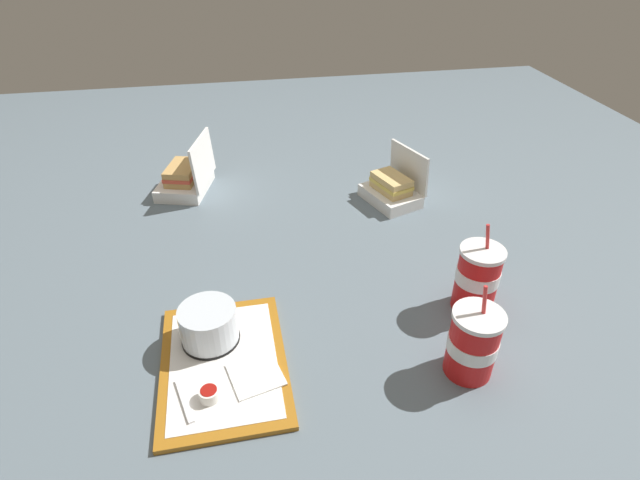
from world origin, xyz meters
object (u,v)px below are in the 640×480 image
at_px(cake_container, 209,326).
at_px(ketchup_cup, 209,394).
at_px(soda_cup_left, 477,278).
at_px(food_tray, 224,364).
at_px(clamshell_sandwich_left, 186,178).
at_px(plastic_fork, 184,400).
at_px(soda_cup_right, 473,343).
at_px(clamshell_sandwich_front, 393,189).

bearing_deg(cake_container, ketchup_cup, 179.15).
bearing_deg(soda_cup_left, food_tray, 97.91).
relative_size(cake_container, clamshell_sandwich_left, 0.54).
height_order(cake_container, plastic_fork, cake_container).
relative_size(cake_container, soda_cup_right, 0.59).
height_order(cake_container, soda_cup_right, soda_cup_right).
bearing_deg(ketchup_cup, cake_container, -0.85).
xyz_separation_m(plastic_fork, soda_cup_left, (0.17, -0.67, 0.07)).
bearing_deg(soda_cup_left, soda_cup_right, 153.17).
bearing_deg(clamshell_sandwich_left, soda_cup_left, -135.92).
bearing_deg(soda_cup_left, ketchup_cup, 105.54).
bearing_deg(cake_container, food_tray, -160.07).
distance_m(ketchup_cup, plastic_fork, 0.05).
height_order(food_tray, clamshell_sandwich_left, clamshell_sandwich_left).
relative_size(food_tray, ketchup_cup, 9.35).
height_order(food_tray, soda_cup_left, soda_cup_left).
distance_m(food_tray, ketchup_cup, 0.10).
xyz_separation_m(cake_container, soda_cup_left, (0.01, -0.62, 0.03)).
relative_size(ketchup_cup, soda_cup_left, 0.18).
bearing_deg(soda_cup_left, clamshell_sandwich_front, 4.20).
xyz_separation_m(food_tray, plastic_fork, (-0.09, 0.08, 0.01)).
distance_m(food_tray, clamshell_sandwich_front, 0.82).
xyz_separation_m(cake_container, clamshell_sandwich_front, (0.54, -0.58, -0.01)).
xyz_separation_m(ketchup_cup, plastic_fork, (0.00, 0.05, -0.01)).
bearing_deg(soda_cup_left, cake_container, 91.15).
distance_m(clamshell_sandwich_front, soda_cup_left, 0.53).
relative_size(food_tray, soda_cup_right, 1.73).
bearing_deg(food_tray, ketchup_cup, 162.91).
distance_m(ketchup_cup, clamshell_sandwich_left, 0.89).
bearing_deg(food_tray, cake_container, 19.93).
height_order(cake_container, clamshell_sandwich_front, clamshell_sandwich_front).
bearing_deg(soda_cup_right, plastic_fork, 88.66).
relative_size(ketchup_cup, plastic_fork, 0.36).
height_order(ketchup_cup, soda_cup_right, soda_cup_right).
distance_m(ketchup_cup, soda_cup_left, 0.65).
bearing_deg(plastic_fork, clamshell_sandwich_left, -14.67).
bearing_deg(plastic_fork, soda_cup_right, -107.66).
height_order(clamshell_sandwich_front, soda_cup_right, soda_cup_right).
bearing_deg(cake_container, plastic_fork, 162.16).
distance_m(ketchup_cup, clamshell_sandwich_front, 0.91).
xyz_separation_m(food_tray, clamshell_sandwich_front, (0.61, -0.55, 0.04)).
distance_m(soda_cup_left, soda_cup_right, 0.21).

